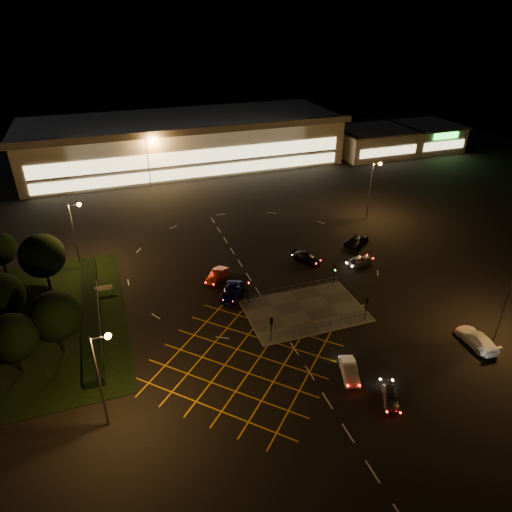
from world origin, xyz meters
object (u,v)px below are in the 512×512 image
object	(u,v)px
signal_nw	(248,287)
car_right_silver	(360,260)
signal_sw	(271,324)
car_east_grey	(357,240)
car_circ_red	(217,276)
signal_ne	(334,271)
car_left_blue	(232,292)
car_near_silver	(390,396)
car_far_dkgrey	(306,258)
signal_se	(366,304)
car_approach_white	(477,339)
car_queue_white	(349,371)

from	to	relation	value
signal_nw	car_right_silver	xyz separation A→B (m)	(18.35, 3.96, -1.67)
signal_sw	car_east_grey	xyz separation A→B (m)	(21.32, 17.84, -1.64)
car_circ_red	signal_ne	bearing A→B (deg)	17.44
signal_sw	car_left_blue	xyz separation A→B (m)	(-1.61, 10.09, -1.65)
car_near_silver	car_right_silver	size ratio (longest dim) A/B	0.87
signal_ne	car_far_dkgrey	size ratio (longest dim) A/B	0.70
signal_se	signal_nw	world-z (taller)	same
signal_sw	car_circ_red	world-z (taller)	signal_sw
car_near_silver	car_left_blue	bearing A→B (deg)	137.44
car_near_silver	car_far_dkgrey	world-z (taller)	car_far_dkgrey
signal_ne	car_approach_white	bearing A→B (deg)	-59.58
car_left_blue	car_approach_white	bearing A→B (deg)	-8.81
signal_se	car_queue_white	distance (m)	10.15
signal_se	car_east_grey	world-z (taller)	signal_se
car_left_blue	car_approach_white	size ratio (longest dim) A/B	0.95
signal_se	car_circ_red	world-z (taller)	signal_se
signal_se	car_far_dkgrey	world-z (taller)	signal_se
signal_nw	car_left_blue	world-z (taller)	signal_nw
car_near_silver	car_far_dkgrey	xyz separation A→B (m)	(3.78, 27.18, 0.04)
car_far_dkgrey	car_approach_white	xyz separation A→B (m)	(10.00, -23.27, 0.13)
signal_se	car_left_blue	distance (m)	17.02
car_near_silver	car_queue_white	bearing A→B (deg)	140.13
car_left_blue	car_right_silver	bearing A→B (deg)	34.69
car_left_blue	car_far_dkgrey	bearing A→B (deg)	51.13
car_near_silver	car_right_silver	distance (m)	26.16
signal_sw	car_near_silver	bearing A→B (deg)	122.56
signal_sw	signal_nw	distance (m)	7.99
signal_sw	car_circ_red	size ratio (longest dim) A/B	0.71
car_right_silver	car_east_grey	size ratio (longest dim) A/B	0.79
signal_se	car_near_silver	distance (m)	12.81
signal_nw	car_east_grey	bearing A→B (deg)	24.80
car_approach_white	signal_sw	bearing A→B (deg)	-17.45
car_right_silver	car_circ_red	xyz separation A→B (m)	(-20.76, 2.65, 0.03)
signal_nw	car_circ_red	bearing A→B (deg)	110.04
car_right_silver	car_circ_red	distance (m)	20.93
car_far_dkgrey	car_near_silver	bearing A→B (deg)	-129.02
car_near_silver	car_queue_white	size ratio (longest dim) A/B	0.86
signal_nw	car_queue_white	distance (m)	16.74
signal_sw	car_right_silver	distance (m)	21.96
signal_se	car_approach_white	bearing A→B (deg)	139.57
car_queue_white	car_left_blue	world-z (taller)	car_left_blue
signal_ne	car_left_blue	world-z (taller)	signal_ne
signal_nw	signal_ne	world-z (taller)	same
car_near_silver	car_circ_red	world-z (taller)	car_circ_red
signal_sw	signal_se	world-z (taller)	same
car_queue_white	car_circ_red	world-z (taller)	car_circ_red
signal_nw	car_approach_white	xyz separation A→B (m)	(21.38, -15.98, -1.58)
car_queue_white	car_right_silver	size ratio (longest dim) A/B	1.02
car_left_blue	car_circ_red	world-z (taller)	car_circ_red
car_circ_red	signal_sw	bearing A→B (deg)	-38.56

